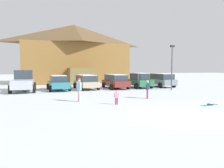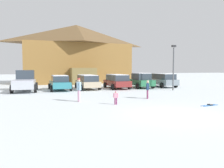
{
  "view_description": "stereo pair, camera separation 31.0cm",
  "coord_description": "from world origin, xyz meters",
  "px_view_note": "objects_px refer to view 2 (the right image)",
  "views": [
    {
      "loc": [
        -6.68,
        -9.29,
        2.37
      ],
      "look_at": [
        -1.15,
        6.39,
        1.15
      ],
      "focal_mm": 35.0,
      "sensor_mm": 36.0,
      "label": 1
    },
    {
      "loc": [
        -6.39,
        -9.4,
        2.37
      ],
      "look_at": [
        -1.15,
        6.39,
        1.15
      ],
      "focal_mm": 35.0,
      "sensor_mm": 36.0,
      "label": 2
    }
  ],
  "objects_px": {
    "parked_beige_suv": "(87,81)",
    "parked_grey_wagon": "(163,80)",
    "parked_teal_hatchback": "(60,83)",
    "pair_of_skis": "(210,105)",
    "pickup_truck": "(25,81)",
    "skier_child_in_pink_snowsuit": "(116,97)",
    "skier_teen_in_navy_coat": "(148,88)",
    "lamp_post": "(173,65)",
    "ski_lodge": "(77,53)",
    "parked_green_coupe": "(141,80)",
    "parked_maroon_van": "(117,81)",
    "skier_adult_in_blue_parka": "(79,88)"
  },
  "relations": [
    {
      "from": "parked_teal_hatchback",
      "to": "pair_of_skis",
      "type": "height_order",
      "value": "parked_teal_hatchback"
    },
    {
      "from": "skier_teen_in_navy_coat",
      "to": "skier_child_in_pink_snowsuit",
      "type": "bearing_deg",
      "value": -150.59
    },
    {
      "from": "pickup_truck",
      "to": "lamp_post",
      "type": "bearing_deg",
      "value": -15.37
    },
    {
      "from": "parked_maroon_van",
      "to": "lamp_post",
      "type": "height_order",
      "value": "lamp_post"
    },
    {
      "from": "skier_child_in_pink_snowsuit",
      "to": "skier_adult_in_blue_parka",
      "type": "distance_m",
      "value": 2.9
    },
    {
      "from": "skier_child_in_pink_snowsuit",
      "to": "pair_of_skis",
      "type": "relative_size",
      "value": 0.66
    },
    {
      "from": "pair_of_skis",
      "to": "parked_grey_wagon",
      "type": "bearing_deg",
      "value": 70.74
    },
    {
      "from": "skier_adult_in_blue_parka",
      "to": "pickup_truck",
      "type": "bearing_deg",
      "value": 114.59
    },
    {
      "from": "parked_maroon_van",
      "to": "ski_lodge",
      "type": "bearing_deg",
      "value": 102.14
    },
    {
      "from": "skier_child_in_pink_snowsuit",
      "to": "pair_of_skis",
      "type": "height_order",
      "value": "skier_child_in_pink_snowsuit"
    },
    {
      "from": "parked_maroon_van",
      "to": "parked_green_coupe",
      "type": "height_order",
      "value": "parked_green_coupe"
    },
    {
      "from": "parked_grey_wagon",
      "to": "pickup_truck",
      "type": "relative_size",
      "value": 0.83
    },
    {
      "from": "skier_adult_in_blue_parka",
      "to": "lamp_post",
      "type": "height_order",
      "value": "lamp_post"
    },
    {
      "from": "skier_teen_in_navy_coat",
      "to": "lamp_post",
      "type": "xyz_separation_m",
      "value": [
        5.59,
        4.88,
        1.93
      ]
    },
    {
      "from": "parked_teal_hatchback",
      "to": "skier_teen_in_navy_coat",
      "type": "relative_size",
      "value": 3.42
    },
    {
      "from": "parked_teal_hatchback",
      "to": "parked_green_coupe",
      "type": "relative_size",
      "value": 1.17
    },
    {
      "from": "parked_grey_wagon",
      "to": "skier_teen_in_navy_coat",
      "type": "bearing_deg",
      "value": -127.44
    },
    {
      "from": "parked_grey_wagon",
      "to": "pickup_truck",
      "type": "height_order",
      "value": "pickup_truck"
    },
    {
      "from": "parked_teal_hatchback",
      "to": "pair_of_skis",
      "type": "xyz_separation_m",
      "value": [
        8.16,
        -12.92,
        -0.79
      ]
    },
    {
      "from": "ski_lodge",
      "to": "parked_green_coupe",
      "type": "bearing_deg",
      "value": -65.34
    },
    {
      "from": "skier_adult_in_blue_parka",
      "to": "pair_of_skis",
      "type": "xyz_separation_m",
      "value": [
        7.58,
        -4.22,
        -0.92
      ]
    },
    {
      "from": "parked_teal_hatchback",
      "to": "skier_child_in_pink_snowsuit",
      "type": "distance_m",
      "value": 11.02
    },
    {
      "from": "parked_grey_wagon",
      "to": "pair_of_skis",
      "type": "distance_m",
      "value": 13.7
    },
    {
      "from": "pair_of_skis",
      "to": "lamp_post",
      "type": "bearing_deg",
      "value": 69.61
    },
    {
      "from": "parked_teal_hatchback",
      "to": "pair_of_skis",
      "type": "bearing_deg",
      "value": -57.75
    },
    {
      "from": "pair_of_skis",
      "to": "lamp_post",
      "type": "relative_size",
      "value": 0.28
    },
    {
      "from": "ski_lodge",
      "to": "skier_teen_in_navy_coat",
      "type": "relative_size",
      "value": 12.23
    },
    {
      "from": "skier_child_in_pink_snowsuit",
      "to": "pickup_truck",
      "type": "bearing_deg",
      "value": 119.37
    },
    {
      "from": "skier_child_in_pink_snowsuit",
      "to": "parked_maroon_van",
      "type": "bearing_deg",
      "value": 69.99
    },
    {
      "from": "parked_teal_hatchback",
      "to": "parked_green_coupe",
      "type": "xyz_separation_m",
      "value": [
        9.43,
        -0.32,
        0.07
      ]
    },
    {
      "from": "parked_teal_hatchback",
      "to": "lamp_post",
      "type": "xyz_separation_m",
      "value": [
        11.48,
        -3.98,
        1.91
      ]
    },
    {
      "from": "ski_lodge",
      "to": "parked_teal_hatchback",
      "type": "relative_size",
      "value": 3.58
    },
    {
      "from": "ski_lodge",
      "to": "parked_maroon_van",
      "type": "bearing_deg",
      "value": -77.86
    },
    {
      "from": "parked_beige_suv",
      "to": "parked_grey_wagon",
      "type": "distance_m",
      "value": 9.59
    },
    {
      "from": "pickup_truck",
      "to": "skier_child_in_pink_snowsuit",
      "type": "height_order",
      "value": "pickup_truck"
    },
    {
      "from": "parked_beige_suv",
      "to": "pickup_truck",
      "type": "xyz_separation_m",
      "value": [
        -6.54,
        -0.08,
        0.12
      ]
    },
    {
      "from": "parked_maroon_van",
      "to": "parked_green_coupe",
      "type": "bearing_deg",
      "value": -1.26
    },
    {
      "from": "skier_child_in_pink_snowsuit",
      "to": "parked_beige_suv",
      "type": "bearing_deg",
      "value": 87.67
    },
    {
      "from": "parked_grey_wagon",
      "to": "pickup_truck",
      "type": "bearing_deg",
      "value": 179.48
    },
    {
      "from": "skier_teen_in_navy_coat",
      "to": "parked_green_coupe",
      "type": "bearing_deg",
      "value": 67.49
    },
    {
      "from": "parked_beige_suv",
      "to": "parked_green_coupe",
      "type": "relative_size",
      "value": 1.17
    },
    {
      "from": "ski_lodge",
      "to": "skier_teen_in_navy_coat",
      "type": "height_order",
      "value": "ski_lodge"
    },
    {
      "from": "ski_lodge",
      "to": "parked_teal_hatchback",
      "type": "height_order",
      "value": "ski_lodge"
    },
    {
      "from": "parked_teal_hatchback",
      "to": "parked_green_coupe",
      "type": "bearing_deg",
      "value": -1.97
    },
    {
      "from": "parked_maroon_van",
      "to": "skier_adult_in_blue_parka",
      "type": "bearing_deg",
      "value": -124.74
    },
    {
      "from": "parked_teal_hatchback",
      "to": "parked_beige_suv",
      "type": "xyz_separation_m",
      "value": [
        3.08,
        0.21,
        0.06
      ]
    },
    {
      "from": "parked_beige_suv",
      "to": "ski_lodge",
      "type": "bearing_deg",
      "value": 86.37
    },
    {
      "from": "ski_lodge",
      "to": "parked_green_coupe",
      "type": "relative_size",
      "value": 4.19
    },
    {
      "from": "skier_adult_in_blue_parka",
      "to": "pair_of_skis",
      "type": "distance_m",
      "value": 8.72
    },
    {
      "from": "parked_green_coupe",
      "to": "parked_beige_suv",
      "type": "bearing_deg",
      "value": 175.23
    }
  ]
}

